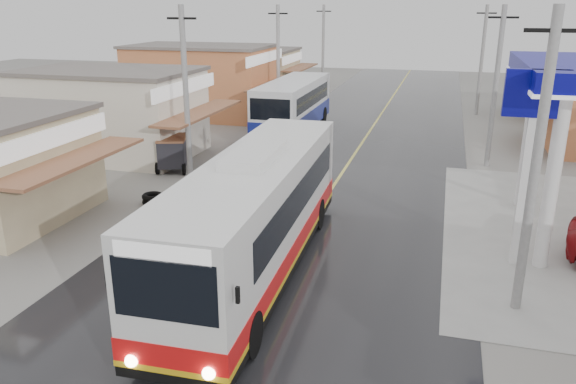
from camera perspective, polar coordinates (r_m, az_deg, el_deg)
name	(u,v)px	position (r m, az deg, el deg)	size (l,w,h in m)	color
ground	(274,276)	(17.53, -1.45, -8.58)	(120.00, 120.00, 0.00)	slate
road	(353,156)	(31.29, 6.64, 3.62)	(12.00, 90.00, 0.02)	black
centre_line	(353,156)	(31.29, 6.64, 3.64)	(0.15, 90.00, 0.01)	#D8CC4C
shopfronts_left	(166,132)	(38.18, -12.31, 6.01)	(11.00, 44.00, 5.20)	tan
utility_poles_left	(241,144)	(33.97, -4.85, 4.85)	(1.60, 50.00, 8.00)	gray
utility_poles_right	(486,166)	(31.04, 19.50, 2.52)	(1.60, 36.00, 8.00)	gray
coach_bus	(257,214)	(17.20, -3.19, -2.25)	(3.15, 12.65, 3.93)	silver
second_bus	(293,105)	(36.78, 0.52, 8.82)	(2.78, 10.06, 3.34)	silver
cyclist	(232,196)	(22.53, -5.72, -0.43)	(0.91, 2.06, 2.15)	black
tricycle_near	(173,151)	(28.86, -11.61, 4.08)	(2.09, 2.41, 1.72)	#26262D
tyre_stack	(153,199)	(24.26, -13.59, -0.67)	(0.89, 0.89, 0.45)	black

